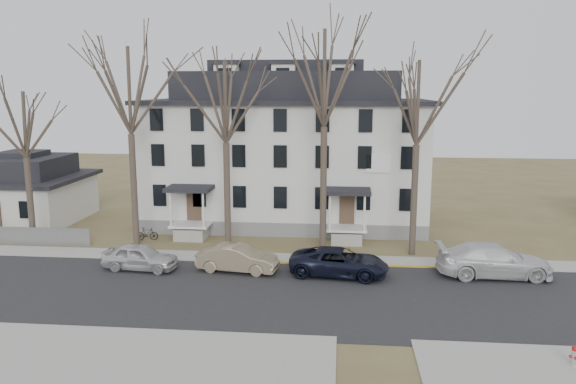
# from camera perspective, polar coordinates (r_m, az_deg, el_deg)

# --- Properties ---
(ground) EXTENTS (120.00, 120.00, 0.00)m
(ground) POSITION_cam_1_polar(r_m,az_deg,el_deg) (26.21, 0.54, -12.14)
(ground) COLOR brown
(ground) RESTS_ON ground
(main_road) EXTENTS (120.00, 10.00, 0.04)m
(main_road) POSITION_cam_1_polar(r_m,az_deg,el_deg) (28.06, 0.90, -10.57)
(main_road) COLOR #27272A
(main_road) RESTS_ON ground
(far_sidewalk) EXTENTS (120.00, 2.00, 0.08)m
(far_sidewalk) POSITION_cam_1_polar(r_m,az_deg,el_deg) (33.71, 1.72, -6.91)
(far_sidewalk) COLOR #A09F97
(far_sidewalk) RESTS_ON ground
(near_sidewalk_left) EXTENTS (20.00, 5.00, 0.08)m
(near_sidewalk_left) POSITION_cam_1_polar(r_m,az_deg,el_deg) (23.83, -20.89, -15.28)
(near_sidewalk_left) COLOR #A09F97
(near_sidewalk_left) RESTS_ON ground
(yellow_curb) EXTENTS (14.00, 0.25, 0.06)m
(yellow_curb) POSITION_cam_1_polar(r_m,az_deg,el_deg) (32.92, 10.40, -7.52)
(yellow_curb) COLOR gold
(yellow_curb) RESTS_ON ground
(boarding_house) EXTENTS (20.80, 12.36, 12.05)m
(boarding_house) POSITION_cam_1_polar(r_m,az_deg,el_deg) (42.51, -0.06, 4.15)
(boarding_house) COLOR slate
(boarding_house) RESTS_ON ground
(small_house) EXTENTS (8.70, 8.70, 5.00)m
(small_house) POSITION_cam_1_polar(r_m,az_deg,el_deg) (47.41, -25.13, -0.01)
(small_house) COLOR silver
(small_house) RESTS_ON ground
(tree_far_left) EXTENTS (8.40, 8.40, 13.72)m
(tree_far_left) POSITION_cam_1_polar(r_m,az_deg,el_deg) (36.33, -15.88, 10.52)
(tree_far_left) COLOR #473B31
(tree_far_left) RESTS_ON ground
(tree_mid_left) EXTENTS (7.80, 7.80, 12.74)m
(tree_mid_left) POSITION_cam_1_polar(r_m,az_deg,el_deg) (34.63, -6.40, 9.64)
(tree_mid_left) COLOR #473B31
(tree_mid_left) RESTS_ON ground
(tree_center) EXTENTS (9.00, 9.00, 14.70)m
(tree_center) POSITION_cam_1_polar(r_m,az_deg,el_deg) (33.93, 3.75, 12.17)
(tree_center) COLOR #473B31
(tree_center) RESTS_ON ground
(tree_mid_right) EXTENTS (7.80, 7.80, 12.74)m
(tree_mid_right) POSITION_cam_1_polar(r_m,az_deg,el_deg) (34.19, 13.10, 9.42)
(tree_mid_right) COLOR #473B31
(tree_mid_right) RESTS_ON ground
(tree_bungalow) EXTENTS (6.60, 6.60, 10.78)m
(tree_bungalow) POSITION_cam_1_polar(r_m,az_deg,el_deg) (39.44, -25.31, 6.65)
(tree_bungalow) COLOR #473B31
(tree_bungalow) RESTS_ON ground
(car_silver) EXTENTS (4.40, 2.14, 1.45)m
(car_silver) POSITION_cam_1_polar(r_m,az_deg,el_deg) (32.76, -14.78, -6.46)
(car_silver) COLOR silver
(car_silver) RESTS_ON ground
(car_tan) EXTENTS (4.67, 2.17, 1.48)m
(car_tan) POSITION_cam_1_polar(r_m,az_deg,el_deg) (31.51, -5.15, -6.79)
(car_tan) COLOR gray
(car_tan) RESTS_ON ground
(car_navy) EXTENTS (5.60, 3.10, 1.48)m
(car_navy) POSITION_cam_1_polar(r_m,az_deg,el_deg) (30.86, 5.21, -7.17)
(car_navy) COLOR black
(car_navy) RESTS_ON ground
(car_white) EXTENTS (6.13, 2.64, 1.76)m
(car_white) POSITION_cam_1_polar(r_m,az_deg,el_deg) (32.53, 20.19, -6.61)
(car_white) COLOR silver
(car_white) RESTS_ON ground
(bicycle_left) EXTENTS (1.70, 0.62, 0.89)m
(bicycle_left) POSITION_cam_1_polar(r_m,az_deg,el_deg) (39.50, -10.41, -3.80)
(bicycle_left) COLOR black
(bicycle_left) RESTS_ON ground
(bicycle_right) EXTENTS (1.53, 0.70, 0.89)m
(bicycle_right) POSITION_cam_1_polar(r_m,az_deg,el_deg) (38.81, -14.14, -4.20)
(bicycle_right) COLOR black
(bicycle_right) RESTS_ON ground
(fire_hydrant) EXTENTS (0.35, 0.33, 0.84)m
(fire_hydrant) POSITION_cam_1_polar(r_m,az_deg,el_deg) (23.85, 27.09, -14.63)
(fire_hydrant) COLOR #B7B7BA
(fire_hydrant) RESTS_ON ground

